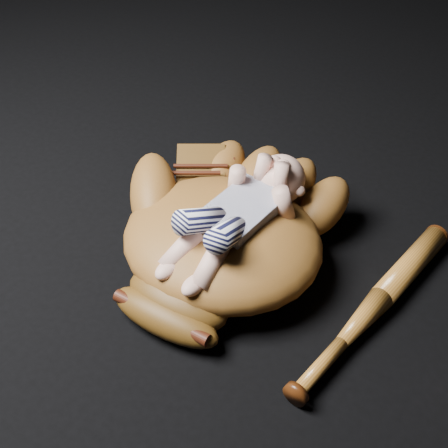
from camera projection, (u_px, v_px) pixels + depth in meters
name	position (u px, v px, depth m)	size (l,w,h in m)	color
baseball_glove	(222.00, 233.00, 1.13)	(0.46, 0.53, 0.17)	brown
newborn_baby	(232.00, 216.00, 1.09)	(0.16, 0.36, 0.14)	#D8A08B
baseball_bat	(373.00, 307.00, 1.08)	(0.04, 0.48, 0.04)	brown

